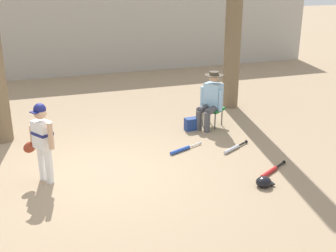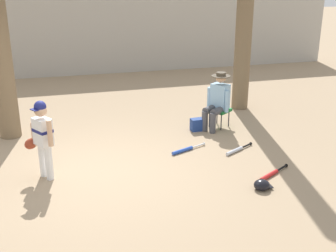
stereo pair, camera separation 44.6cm
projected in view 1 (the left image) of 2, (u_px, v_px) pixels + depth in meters
name	position (u px, v px, depth m)	size (l,w,h in m)	color
ground_plane	(101.00, 174.00, 7.14)	(60.00, 60.00, 0.00)	#9E8466
concrete_back_wall	(54.00, 38.00, 13.39)	(18.00, 0.36, 2.41)	#ADA89E
young_ballplayer	(42.00, 138.00, 6.64)	(0.50, 0.52, 1.31)	white
folding_stool	(213.00, 110.00, 9.24)	(0.56, 0.56, 0.41)	#196B2D
seated_spectator	(211.00, 98.00, 9.07)	(0.65, 0.59, 1.20)	#47474C
handbag_beside_stool	(193.00, 124.00, 9.09)	(0.34, 0.18, 0.26)	navy
bat_blue_youth	(183.00, 149.00, 8.03)	(0.75, 0.36, 0.07)	#2347AD
bat_aluminum_silver	(233.00, 148.00, 8.08)	(0.68, 0.42, 0.07)	#B7BCC6
bat_red_barrel	(271.00, 171.00, 7.16)	(0.70, 0.44, 0.07)	red
batting_helmet_black	(264.00, 182.00, 6.70)	(0.30, 0.23, 0.17)	black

